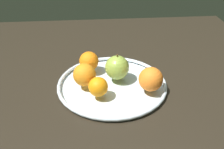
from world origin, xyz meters
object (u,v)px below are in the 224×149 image
(apple, at_px, (117,67))
(fruit_bowl, at_px, (112,84))
(orange_front_left, at_px, (85,75))
(orange_back_right, at_px, (151,79))
(orange_back_left, at_px, (89,61))
(orange_center, at_px, (98,87))

(apple, bearing_deg, fruit_bowl, -127.03)
(fruit_bowl, bearing_deg, orange_front_left, -176.45)
(orange_back_right, bearing_deg, orange_front_left, 167.40)
(orange_back_right, distance_m, orange_back_left, 0.24)
(orange_front_left, bearing_deg, apple, 15.95)
(apple, relative_size, orange_center, 1.48)
(orange_back_right, xyz_separation_m, orange_back_left, (-0.19, 0.14, -0.00))
(fruit_bowl, height_order, apple, apple)
(apple, xyz_separation_m, orange_back_right, (0.10, -0.08, -0.00))
(orange_back_left, bearing_deg, fruit_bowl, -50.09)
(apple, height_order, orange_back_right, apple)
(apple, bearing_deg, orange_back_left, 145.91)
(fruit_bowl, height_order, orange_back_left, orange_back_left)
(orange_center, bearing_deg, orange_back_left, 99.53)
(orange_back_right, height_order, orange_front_left, orange_back_right)
(orange_center, bearing_deg, apple, 53.92)
(apple, xyz_separation_m, orange_center, (-0.07, -0.09, -0.01))
(orange_back_right, relative_size, orange_back_left, 1.13)
(apple, xyz_separation_m, orange_back_left, (-0.09, 0.06, -0.01))
(orange_back_left, bearing_deg, orange_front_left, -99.09)
(orange_front_left, bearing_deg, orange_center, -56.13)
(apple, height_order, orange_front_left, apple)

